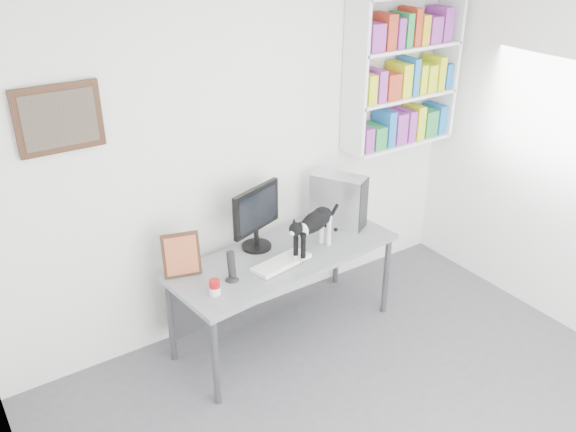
{
  "coord_description": "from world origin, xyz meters",
  "views": [
    {
      "loc": [
        -2.11,
        -1.74,
        3.03
      ],
      "look_at": [
        0.07,
        1.53,
        1.05
      ],
      "focal_mm": 38.0,
      "sensor_mm": 36.0,
      "label": 1
    }
  ],
  "objects": [
    {
      "name": "room",
      "position": [
        0.0,
        0.0,
        1.35
      ],
      "size": [
        4.01,
        4.01,
        2.7
      ],
      "color": "#58585D",
      "rests_on": "ground"
    },
    {
      "name": "bookshelf",
      "position": [
        1.4,
        1.85,
        1.85
      ],
      "size": [
        1.03,
        0.28,
        1.24
      ],
      "primitive_type": "cube",
      "color": "white",
      "rests_on": "room"
    },
    {
      "name": "speaker",
      "position": [
        -0.46,
        1.44,
        0.85
      ],
      "size": [
        0.11,
        0.11,
        0.23
      ],
      "primitive_type": "cylinder",
      "rotation": [
        0.0,
        0.0,
        -0.1
      ],
      "color": "black",
      "rests_on": "desk"
    },
    {
      "name": "leaning_print",
      "position": [
        -0.71,
        1.69,
        0.9
      ],
      "size": [
        0.28,
        0.17,
        0.32
      ],
      "primitive_type": "cube",
      "rotation": [
        0.0,
        0.0,
        -0.28
      ],
      "color": "#422815",
      "rests_on": "desk"
    },
    {
      "name": "monitor",
      "position": [
        -0.08,
        1.73,
        0.99
      ],
      "size": [
        0.52,
        0.37,
        0.51
      ],
      "primitive_type": "cube",
      "rotation": [
        0.0,
        0.0,
        0.33
      ],
      "color": "black",
      "rests_on": "desk"
    },
    {
      "name": "keyboard",
      "position": [
        -0.06,
        1.42,
        0.75
      ],
      "size": [
        0.47,
        0.25,
        0.03
      ],
      "primitive_type": "cube",
      "rotation": [
        0.0,
        0.0,
        0.17
      ],
      "color": "white",
      "rests_on": "desk"
    },
    {
      "name": "desk",
      "position": [
        0.04,
        1.53,
        0.37
      ],
      "size": [
        1.83,
        0.87,
        0.74
      ],
      "primitive_type": "cube",
      "rotation": [
        0.0,
        0.0,
        0.11
      ],
      "color": "gray",
      "rests_on": "room"
    },
    {
      "name": "pc_tower",
      "position": [
        0.66,
        1.7,
        0.95
      ],
      "size": [
        0.38,
        0.46,
        0.43
      ],
      "primitive_type": "cube",
      "rotation": [
        0.0,
        0.0,
        0.52
      ],
      "color": "silver",
      "rests_on": "desk"
    },
    {
      "name": "cat",
      "position": [
        0.23,
        1.43,
        0.91
      ],
      "size": [
        0.57,
        0.34,
        0.34
      ],
      "primitive_type": null,
      "rotation": [
        0.0,
        0.0,
        0.36
      ],
      "color": "black",
      "rests_on": "desk"
    },
    {
      "name": "soup_can",
      "position": [
        -0.64,
        1.35,
        0.79
      ],
      "size": [
        0.09,
        0.09,
        0.11
      ],
      "primitive_type": "cylinder",
      "rotation": [
        0.0,
        0.0,
        -0.26
      ],
      "color": "#A50E12",
      "rests_on": "desk"
    },
    {
      "name": "wall_art",
      "position": [
        -1.3,
        1.97,
        1.9
      ],
      "size": [
        0.52,
        0.04,
        0.42
      ],
      "primitive_type": "cube",
      "color": "#422815",
      "rests_on": "room"
    }
  ]
}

